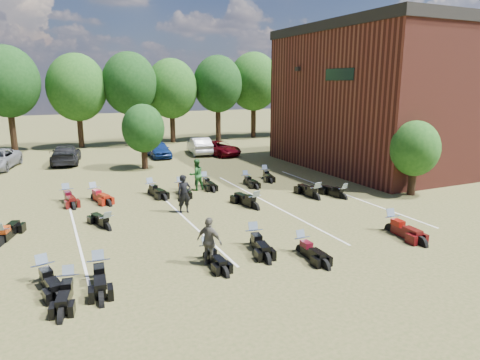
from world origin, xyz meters
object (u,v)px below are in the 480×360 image
car_4 (159,149)px  motorcycle_14 (67,201)px  person_green (196,175)px  motorcycle_0 (70,293)px  motorcycle_3 (207,259)px  person_grey (210,241)px  person_black (184,194)px

car_4 → motorcycle_14: bearing=-122.5°
car_4 → person_green: (-0.93, -12.73, 0.27)m
motorcycle_0 → motorcycle_14: (0.58, 11.56, 0.00)m
motorcycle_0 → motorcycle_3: 4.90m
motorcycle_14 → person_grey: bearing=-76.8°
person_green → motorcycle_0: size_ratio=0.88×
person_black → person_green: size_ratio=1.01×
person_black → car_4: bearing=78.6°
motorcycle_0 → motorcycle_3: (4.86, 0.65, 0.00)m
person_grey → motorcycle_0: person_grey is taller
person_black → motorcycle_14: 7.26m
motorcycle_0 → person_black: bearing=60.0°
motorcycle_14 → person_green: bearing=-12.3°
person_green → motorcycle_3: (-3.12, -10.23, -0.97)m
motorcycle_14 → motorcycle_0: bearing=-99.9°
motorcycle_0 → motorcycle_3: size_ratio=1.03×
person_green → motorcycle_3: 10.74m
person_black → person_green: bearing=62.0°
person_green → motorcycle_0: person_green is taller
person_green → motorcycle_14: bearing=-13.5°
motorcycle_14 → motorcycle_3: bearing=-75.6°
person_green → person_grey: size_ratio=1.08×
car_4 → person_green: person_green is taller
motorcycle_0 → person_grey: bearing=13.2°
person_grey → motorcycle_14: person_grey is taller
person_black → motorcycle_0: (-5.90, -6.71, -0.98)m
person_black → person_green: (2.09, 4.16, -0.01)m
motorcycle_0 → motorcycle_14: 11.57m
person_black → person_grey: (-1.12, -6.55, -0.08)m
car_4 → motorcycle_14: (-8.33, -12.05, -0.70)m
person_black → motorcycle_14: bearing=136.3°
car_4 → person_grey: (-4.13, -23.44, 0.20)m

